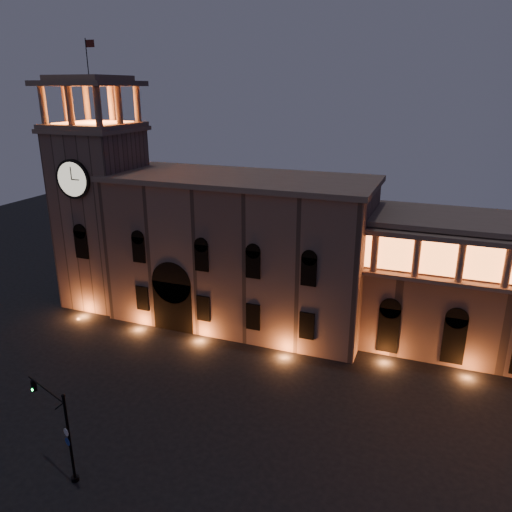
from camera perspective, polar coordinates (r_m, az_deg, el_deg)
name	(u,v)px	position (r m, az deg, el deg)	size (l,w,h in m)	color
ground	(162,429)	(44.79, -10.70, -18.82)	(160.00, 160.00, 0.00)	black
government_building	(239,250)	(58.99, -1.91, 0.64)	(30.80, 12.80, 17.60)	#7C5F51
clock_tower	(102,209)	(66.37, -17.17, 5.21)	(9.80, 9.80, 32.40)	#7C5F51
traffic_light	(62,431)	(40.09, -21.26, -18.13)	(5.06, 2.04, 7.31)	black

